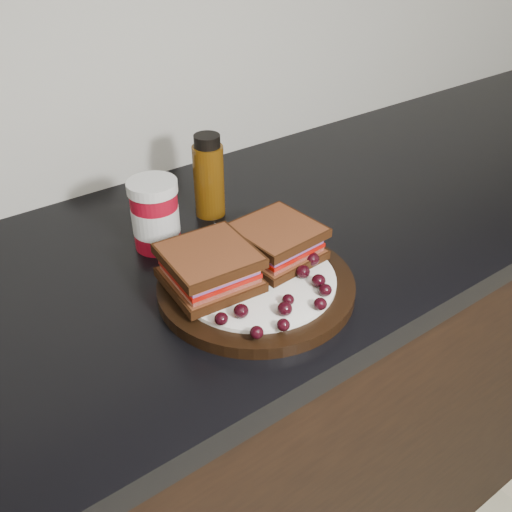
{
  "coord_description": "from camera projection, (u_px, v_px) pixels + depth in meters",
  "views": [
    {
      "loc": [
        -0.31,
        1.05,
        1.4
      ],
      "look_at": [
        0.07,
        1.58,
        0.96
      ],
      "focal_mm": 40.0,
      "sensor_mm": 36.0,
      "label": 1
    }
  ],
  "objects": [
    {
      "name": "grape_11",
      "position": [
        294.0,
        257.0,
        0.83
      ],
      "size": [
        0.02,
        0.02,
        0.02
      ],
      "primitive_type": "ellipsoid",
      "color": "black",
      "rests_on": "plate"
    },
    {
      "name": "base_cabinets",
      "position": [
        190.0,
        462.0,
        1.12
      ],
      "size": [
        3.96,
        0.58,
        0.86
      ],
      "primitive_type": "cube",
      "color": "black",
      "rests_on": "ground_plane"
    },
    {
      "name": "oil_bottle",
      "position": [
        209.0,
        176.0,
        0.96
      ],
      "size": [
        0.07,
        0.07,
        0.14
      ],
      "primitive_type": "cylinder",
      "rotation": [
        0.0,
        0.0,
        -0.35
      ],
      "color": "#533108",
      "rests_on": "countertop"
    },
    {
      "name": "grape_3",
      "position": [
        283.0,
        325.0,
        0.71
      ],
      "size": [
        0.02,
        0.02,
        0.02
      ],
      "primitive_type": "ellipsoid",
      "color": "black",
      "rests_on": "plate"
    },
    {
      "name": "grape_4",
      "position": [
        285.0,
        309.0,
        0.73
      ],
      "size": [
        0.02,
        0.02,
        0.02
      ],
      "primitive_type": "ellipsoid",
      "color": "black",
      "rests_on": "plate"
    },
    {
      "name": "grape_8",
      "position": [
        319.0,
        281.0,
        0.78
      ],
      "size": [
        0.02,
        0.02,
        0.02
      ],
      "primitive_type": "ellipsoid",
      "color": "black",
      "rests_on": "plate"
    },
    {
      "name": "plate",
      "position": [
        256.0,
        286.0,
        0.81
      ],
      "size": [
        0.28,
        0.28,
        0.02
      ],
      "primitive_type": "cylinder",
      "color": "black",
      "rests_on": "countertop"
    },
    {
      "name": "grape_2",
      "position": [
        257.0,
        332.0,
        0.69
      ],
      "size": [
        0.02,
        0.02,
        0.02
      ],
      "primitive_type": "ellipsoid",
      "color": "black",
      "rests_on": "plate"
    },
    {
      "name": "grape_0",
      "position": [
        221.0,
        319.0,
        0.71
      ],
      "size": [
        0.02,
        0.02,
        0.02
      ],
      "primitive_type": "ellipsoid",
      "color": "black",
      "rests_on": "plate"
    },
    {
      "name": "grape_21",
      "position": [
        221.0,
        282.0,
        0.78
      ],
      "size": [
        0.02,
        0.02,
        0.02
      ],
      "primitive_type": "ellipsoid",
      "color": "black",
      "rests_on": "plate"
    },
    {
      "name": "condiment_jar",
      "position": [
        155.0,
        215.0,
        0.88
      ],
      "size": [
        0.1,
        0.1,
        0.11
      ],
      "primitive_type": "cylinder",
      "rotation": [
        0.0,
        0.0,
        0.36
      ],
      "color": "maroon",
      "rests_on": "countertop"
    },
    {
      "name": "grape_18",
      "position": [
        205.0,
        301.0,
        0.74
      ],
      "size": [
        0.02,
        0.02,
        0.02
      ],
      "primitive_type": "ellipsoid",
      "color": "black",
      "rests_on": "plate"
    },
    {
      "name": "grape_7",
      "position": [
        325.0,
        290.0,
        0.76
      ],
      "size": [
        0.02,
        0.02,
        0.02
      ],
      "primitive_type": "ellipsoid",
      "color": "black",
      "rests_on": "plate"
    },
    {
      "name": "grape_20",
      "position": [
        217.0,
        279.0,
        0.78
      ],
      "size": [
        0.02,
        0.02,
        0.02
      ],
      "primitive_type": "ellipsoid",
      "color": "black",
      "rests_on": "plate"
    },
    {
      "name": "grape_13",
      "position": [
        270.0,
        241.0,
        0.86
      ],
      "size": [
        0.02,
        0.02,
        0.02
      ],
      "primitive_type": "ellipsoid",
      "color": "black",
      "rests_on": "plate"
    },
    {
      "name": "grape_9",
      "position": [
        303.0,
        272.0,
        0.8
      ],
      "size": [
        0.02,
        0.02,
        0.02
      ],
      "primitive_type": "ellipsoid",
      "color": "black",
      "rests_on": "plate"
    },
    {
      "name": "sandwich_right",
      "position": [
        277.0,
        242.0,
        0.83
      ],
      "size": [
        0.12,
        0.12,
        0.05
      ],
      "primitive_type": null,
      "rotation": [
        0.0,
        0.0,
        0.08
      ],
      "color": "brown",
      "rests_on": "plate"
    },
    {
      "name": "countertop",
      "position": [
        170.0,
        279.0,
        0.87
      ],
      "size": [
        3.98,
        0.6,
        0.04
      ],
      "primitive_type": "cube",
      "color": "black",
      "rests_on": "base_cabinets"
    },
    {
      "name": "grape_19",
      "position": [
        208.0,
        270.0,
        0.8
      ],
      "size": [
        0.02,
        0.02,
        0.02
      ],
      "primitive_type": "ellipsoid",
      "color": "black",
      "rests_on": "plate"
    },
    {
      "name": "grape_1",
      "position": [
        241.0,
        311.0,
        0.73
      ],
      "size": [
        0.02,
        0.02,
        0.02
      ],
      "primitive_type": "ellipsoid",
      "color": "black",
      "rests_on": "plate"
    },
    {
      "name": "grape_15",
      "position": [
        227.0,
        273.0,
        0.8
      ],
      "size": [
        0.02,
        0.02,
        0.02
      ],
      "primitive_type": "ellipsoid",
      "color": "black",
      "rests_on": "plate"
    },
    {
      "name": "grape_16",
      "position": [
        192.0,
        282.0,
        0.78
      ],
      "size": [
        0.02,
        0.02,
        0.02
      ],
      "primitive_type": "ellipsoid",
      "color": "black",
      "rests_on": "plate"
    },
    {
      "name": "grape_17",
      "position": [
        203.0,
        289.0,
        0.76
      ],
      "size": [
        0.02,
        0.02,
        0.02
      ],
      "primitive_type": "ellipsoid",
      "color": "black",
      "rests_on": "plate"
    },
    {
      "name": "grape_14",
      "position": [
        210.0,
        265.0,
        0.81
      ],
      "size": [
        0.02,
        0.02,
        0.02
      ],
      "primitive_type": "ellipsoid",
      "color": "black",
      "rests_on": "plate"
    },
    {
      "name": "grape_5",
      "position": [
        288.0,
        300.0,
        0.75
      ],
      "size": [
        0.02,
        0.02,
        0.02
      ],
      "primitive_type": "ellipsoid",
      "color": "black",
      "rests_on": "plate"
    },
    {
      "name": "grape_12",
      "position": [
        296.0,
        249.0,
        0.85
      ],
      "size": [
        0.02,
        0.02,
        0.02
      ],
      "primitive_type": "ellipsoid",
      "color": "black",
      "rests_on": "plate"
    },
    {
      "name": "grape_6",
      "position": [
        320.0,
        304.0,
        0.74
      ],
      "size": [
        0.02,
        0.02,
        0.02
      ],
      "primitive_type": "ellipsoid",
      "color": "black",
      "rests_on": "plate"
    },
    {
      "name": "grape_10",
      "position": [
        312.0,
        259.0,
        0.82
      ],
      "size": [
        0.02,
        0.02,
        0.02
      ],
      "primitive_type": "ellipsoid",
      "color": "black",
      "rests_on": "plate"
    },
    {
      "name": "sandwich_left",
      "position": [
        209.0,
        268.0,
        0.77
      ],
      "size": [
        0.13,
        0.13,
        0.05
      ],
      "primitive_type": null,
      "rotation": [
        0.0,
        0.0,
        -0.07
      ],
      "color": "brown",
      "rests_on": "plate"
    }
  ]
}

